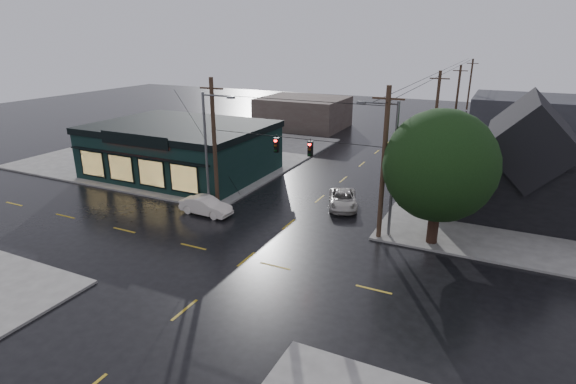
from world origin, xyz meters
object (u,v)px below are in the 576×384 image
at_px(utility_pole_ne, 378,238).
at_px(corner_tree, 440,166).
at_px(suv_silver, 343,199).
at_px(sedan_cream, 206,206).
at_px(utility_pole_nw, 218,208).

bearing_deg(utility_pole_ne, corner_tree, 11.06).
bearing_deg(corner_tree, suv_silver, 152.59).
xyz_separation_m(utility_pole_ne, sedan_cream, (-13.05, -1.50, 0.69)).
relative_size(utility_pole_nw, utility_pole_ne, 1.00).
bearing_deg(utility_pole_nw, corner_tree, 2.30).
distance_m(sedan_cream, suv_silver, 10.77).
bearing_deg(utility_pole_nw, suv_silver, 27.11).
bearing_deg(utility_pole_nw, sedan_cream, -91.91).
relative_size(corner_tree, suv_silver, 1.88).
height_order(corner_tree, utility_pole_ne, corner_tree).
bearing_deg(utility_pole_ne, utility_pole_nw, 180.00).
bearing_deg(utility_pole_ne, suv_silver, 132.29).
distance_m(utility_pole_nw, sedan_cream, 1.65).
xyz_separation_m(utility_pole_nw, utility_pole_ne, (13.00, 0.00, 0.00)).
height_order(utility_pole_ne, suv_silver, utility_pole_ne).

